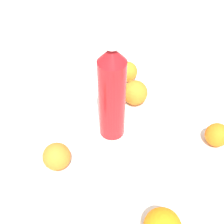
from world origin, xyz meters
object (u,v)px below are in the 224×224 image
Objects in this scene: water_bottle at (112,94)px; orange_4 at (127,72)px; folded_napkin at (216,94)px; orange_0 at (135,93)px; orange_3 at (217,135)px; orange_1 at (57,156)px.

orange_4 is at bearing 161.77° from water_bottle.
folded_napkin is (0.23, 0.20, -0.03)m from orange_4.
folded_napkin is at bearing 108.79° from water_bottle.
orange_3 is at bearing 19.30° from orange_0.
folded_napkin is at bearing 41.76° from orange_4.
orange_0 is (-0.06, 0.13, -0.11)m from water_bottle.
orange_4 is (-0.36, -0.05, 0.00)m from orange_3.
water_bottle is 4.35× the size of orange_1.
water_bottle is at bearing -99.12° from folded_napkin.
water_bottle is 4.02× the size of orange_0.
orange_0 is 0.27m from orange_3.
folded_napkin is (0.12, 0.25, -0.04)m from orange_0.
water_bottle is 1.80× the size of folded_napkin.
orange_1 is 0.56m from folded_napkin.
orange_0 is at bearing -116.33° from folded_napkin.
folded_napkin is (0.04, 0.56, -0.03)m from orange_1.
water_bottle is at bearing 95.65° from orange_1.
orange_0 is 0.11m from orange_4.
folded_napkin is at bearing 85.69° from orange_1.
orange_3 is 0.95× the size of orange_4.
orange_0 is at bearing 104.43° from orange_1.
orange_1 is at bearing -56.45° from water_bottle.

